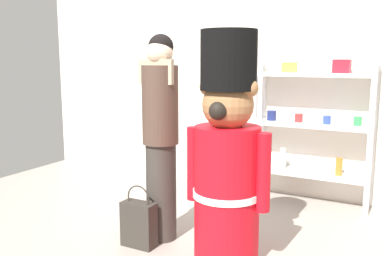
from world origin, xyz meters
The scene contains 5 objects.
back_wall centered at (0.00, 2.20, 1.30)m, with size 6.40×0.12×2.60m, color silver.
merchandise_shelf centered at (0.57, 1.98, 0.89)m, with size 1.24×0.35×1.76m.
teddy_bear_guard centered at (0.32, 0.30, 0.81)m, with size 0.67×0.51×1.74m.
person_shopper centered at (-0.34, 0.42, 0.93)m, with size 0.32×0.30×1.74m.
shopping_bag centered at (-0.42, 0.19, 0.20)m, with size 0.29×0.14×0.52m.
Camera 1 is at (1.54, -2.52, 1.53)m, focal length 39.53 mm.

